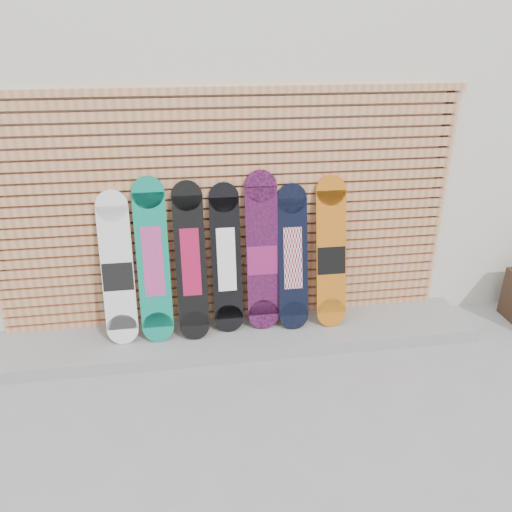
% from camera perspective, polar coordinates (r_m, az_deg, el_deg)
% --- Properties ---
extents(ground, '(80.00, 80.00, 0.00)m').
position_cam_1_polar(ground, '(4.31, 0.30, -14.59)').
color(ground, gray).
rests_on(ground, ground).
extents(building, '(12.00, 5.00, 3.60)m').
position_cam_1_polar(building, '(6.95, -0.03, 16.89)').
color(building, beige).
rests_on(building, ground).
extents(concrete_step, '(4.60, 0.70, 0.12)m').
position_cam_1_polar(concrete_step, '(4.81, -2.75, -9.12)').
color(concrete_step, gray).
rests_on(concrete_step, ground).
extents(slat_wall, '(4.26, 0.08, 2.29)m').
position_cam_1_polar(slat_wall, '(4.55, -3.42, 5.06)').
color(slat_wall, tan).
rests_on(slat_wall, ground).
extents(snowboard_0, '(0.28, 0.34, 1.36)m').
position_cam_1_polar(snowboard_0, '(4.56, -15.55, -1.56)').
color(snowboard_0, white).
rests_on(snowboard_0, concrete_step).
extents(snowboard_1, '(0.28, 0.36, 1.47)m').
position_cam_1_polar(snowboard_1, '(4.49, -11.68, -0.62)').
color(snowboard_1, '#0D8165').
rests_on(snowboard_1, concrete_step).
extents(snowboard_2, '(0.27, 0.37, 1.42)m').
position_cam_1_polar(snowboard_2, '(4.49, -7.46, -0.69)').
color(snowboard_2, black).
rests_on(snowboard_2, concrete_step).
extents(snowboard_3, '(0.27, 0.29, 1.38)m').
position_cam_1_polar(snowboard_3, '(4.54, -3.41, -0.40)').
color(snowboard_3, black).
rests_on(snowboard_3, concrete_step).
extents(snowboard_4, '(0.29, 0.29, 1.48)m').
position_cam_1_polar(snowboard_4, '(4.56, 0.71, 0.29)').
color(snowboard_4, black).
rests_on(snowboard_4, concrete_step).
extents(snowboard_5, '(0.28, 0.33, 1.35)m').
position_cam_1_polar(snowboard_5, '(4.62, 4.23, -0.24)').
color(snowboard_5, black).
rests_on(snowboard_5, concrete_step).
extents(snowboard_6, '(0.28, 0.34, 1.41)m').
position_cam_1_polar(snowboard_6, '(4.69, 8.58, 0.23)').
color(snowboard_6, '#BE6414').
rests_on(snowboard_6, concrete_step).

